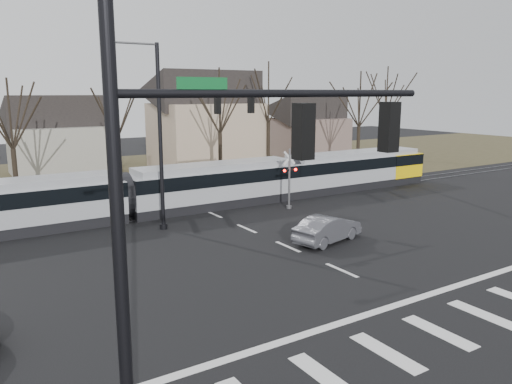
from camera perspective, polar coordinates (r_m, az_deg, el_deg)
ground at (r=20.96m, az=13.47°, el=-10.31°), size 140.00×140.00×0.00m
grass_verge at (r=48.20m, az=-14.77°, el=1.87°), size 140.00×28.00×0.01m
crosswalk at (r=18.65m, az=22.52°, el=-13.68°), size 27.00×2.60×0.01m
stop_line at (r=19.86m, az=17.26°, el=-11.75°), size 28.00×0.35×0.01m
lane_dashes at (r=33.55m, az=-6.40°, el=-1.85°), size 0.18×30.00×0.01m
rail_pair at (r=33.37m, az=-6.25°, el=-1.88°), size 90.00×1.52×0.06m
tram at (r=33.69m, az=-4.84°, el=1.00°), size 38.71×2.87×2.93m
sedan at (r=26.09m, az=8.21°, el=-4.18°), size 3.42×4.90×1.39m
signal_pole_near_left at (r=8.56m, az=-5.30°, el=-1.69°), size 9.28×0.44×10.20m
signal_pole_far at (r=28.55m, az=-7.93°, el=7.37°), size 9.28×0.44×10.20m
rail_crossing_signal at (r=32.99m, az=3.83°, el=1.30°), size 1.08×0.36×4.00m
tree_row at (r=42.71m, az=-10.05°, el=7.65°), size 59.20×7.20×10.00m
house_b at (r=50.41m, az=-21.85°, el=6.38°), size 8.64×7.56×7.65m
house_c at (r=51.95m, az=-5.82°, el=8.64°), size 10.80×8.64×10.10m
house_d at (r=61.78m, az=6.01°, el=7.89°), size 8.64×7.56×7.65m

